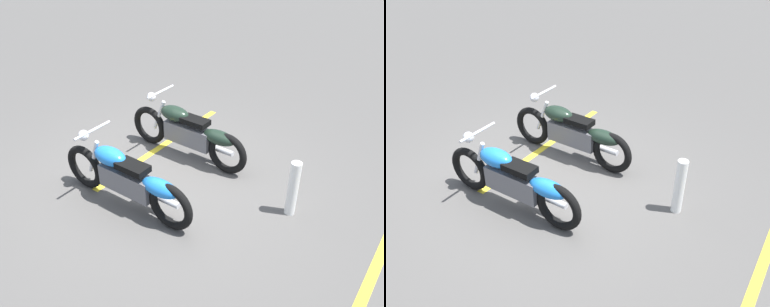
{
  "view_description": "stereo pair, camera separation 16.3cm",
  "coord_description": "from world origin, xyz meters",
  "views": [
    {
      "loc": [
        3.19,
        -3.95,
        3.59
      ],
      "look_at": [
        0.59,
        0.0,
        0.65
      ],
      "focal_mm": 38.05,
      "sensor_mm": 36.0,
      "label": 1
    },
    {
      "loc": [
        3.05,
        -4.04,
        3.59
      ],
      "look_at": [
        0.59,
        0.0,
        0.65
      ],
      "focal_mm": 38.05,
      "sensor_mm": 36.0,
      "label": 2
    }
  ],
  "objects": [
    {
      "name": "ground_plane",
      "position": [
        0.0,
        0.0,
        0.0
      ],
      "size": [
        60.0,
        60.0,
        0.0
      ],
      "primitive_type": "plane",
      "color": "#514F4C"
    },
    {
      "name": "bollard_post",
      "position": [
        1.95,
        0.33,
        0.4
      ],
      "size": [
        0.14,
        0.14,
        0.8
      ],
      "primitive_type": "cylinder",
      "color": "white",
      "rests_on": "ground"
    },
    {
      "name": "parking_stripe_near",
      "position": [
        -0.55,
        0.83,
        0.0
      ],
      "size": [
        0.23,
        3.2,
        0.01
      ],
      "primitive_type": "cube",
      "rotation": [
        0.0,
        0.0,
        1.54
      ],
      "color": "yellow",
      "rests_on": "ground"
    },
    {
      "name": "motorcycle_dark_foreground",
      "position": [
        0.04,
        0.75,
        0.46
      ],
      "size": [
        2.23,
        0.62,
        1.04
      ],
      "rotation": [
        0.0,
        0.0,
        3.09
      ],
      "color": "black",
      "rests_on": "ground"
    },
    {
      "name": "motorcycle_bright_foreground",
      "position": [
        0.06,
        -0.75,
        0.46
      ],
      "size": [
        2.23,
        0.62,
        1.04
      ],
      "rotation": [
        0.0,
        0.0,
        3.11
      ],
      "color": "black",
      "rests_on": "ground"
    },
    {
      "name": "parking_stripe_mid",
      "position": [
        3.15,
        -0.22,
        0.0
      ],
      "size": [
        0.23,
        3.2,
        0.01
      ],
      "primitive_type": "cube",
      "rotation": [
        0.0,
        0.0,
        1.54
      ],
      "color": "yellow",
      "rests_on": "ground"
    }
  ]
}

